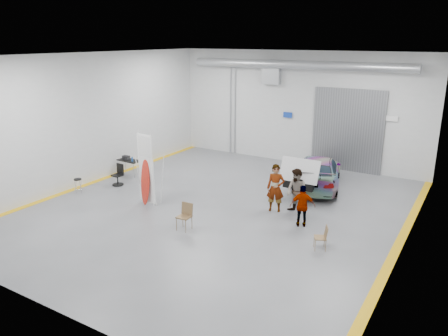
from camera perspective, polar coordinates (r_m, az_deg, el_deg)
The scene contains 13 objects.
ground at distance 17.71m, azimuth -0.73°, elevation -5.28°, with size 16.00×16.00×0.00m, color #595A60.
room_shell at distance 18.41m, azimuth 3.56°, elevation 8.70°, with size 14.02×16.18×6.01m.
sedan_car at distance 20.51m, azimuth 12.16°, elevation -0.45°, with size 2.01×4.92×1.43m, color silver.
person_a at distance 17.25m, azimuth 6.75°, elevation -2.62°, with size 0.70×0.46×1.91m, color brown.
person_b at distance 17.11m, azimuth 9.44°, elevation -3.07°, with size 0.89×0.68×1.81m, color #54799B.
person_c at distance 16.07m, azimuth 10.22°, elevation -4.90°, with size 0.91×0.38×1.57m, color #A96938.
surfboard_display at distance 17.97m, azimuth -10.12°, elevation -0.93°, with size 0.88×0.32×3.13m.
folding_chair_near at distance 15.78m, azimuth -5.19°, elevation -7.01°, with size 0.48×0.49×0.97m.
folding_chair_far at distance 14.70m, azimuth 12.43°, elevation -9.42°, with size 0.50×0.62×0.81m.
shop_stool at distance 20.28m, azimuth -18.49°, elevation -2.26°, with size 0.35×0.35×0.68m.
work_table at distance 22.30m, azimuth -12.39°, elevation 1.04°, with size 1.24×0.66×0.99m.
office_chair at distance 20.91m, azimuth -13.63°, elevation -1.03°, with size 0.52×0.52×0.98m.
trunk_lid at distance 18.31m, azimuth 9.99°, elevation -0.00°, with size 1.66×1.01×0.04m, color silver.
Camera 1 is at (8.70, -13.93, 6.62)m, focal length 35.00 mm.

